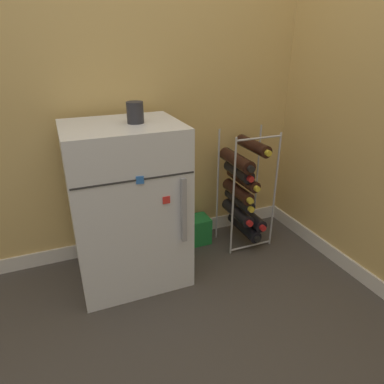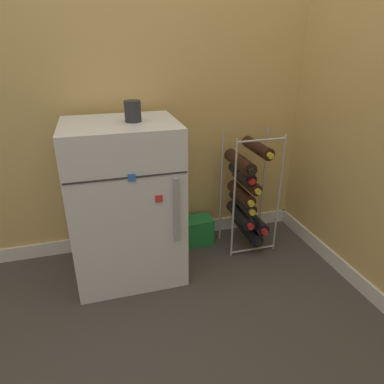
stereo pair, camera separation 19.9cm
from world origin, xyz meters
name	(u,v)px [view 1 (the left image)]	position (x,y,z in m)	size (l,w,h in m)	color
ground_plane	(208,297)	(0.00, 0.00, 0.00)	(14.00, 14.00, 0.00)	#423D38
wall_back	(161,43)	(0.00, 0.68, 1.24)	(6.73, 0.07, 2.50)	tan
mini_fridge	(128,206)	(-0.32, 0.36, 0.44)	(0.58, 0.50, 0.88)	silver
wine_rack	(243,191)	(0.43, 0.43, 0.37)	(0.31, 0.33, 0.76)	#B2B2B7
soda_box	(194,230)	(0.14, 0.54, 0.09)	(0.20, 0.14, 0.18)	#1E7F38
fridge_top_cup	(135,112)	(-0.25, 0.34, 0.93)	(0.08, 0.08, 0.10)	#28282D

